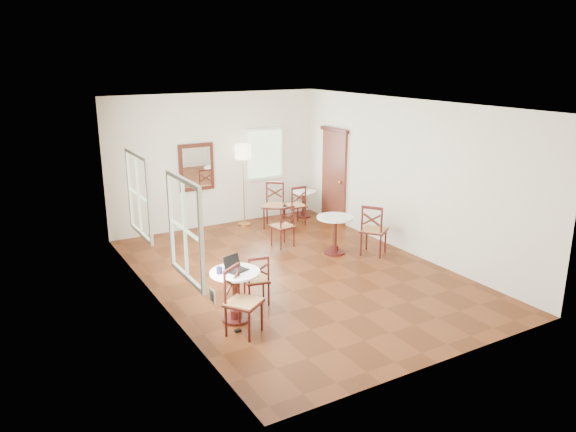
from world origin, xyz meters
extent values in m
plane|color=#5A270F|center=(0.00, 0.00, 0.00)|extent=(7.00, 7.00, 0.00)
cube|color=silver|center=(0.00, 3.50, 1.50)|extent=(5.00, 0.02, 3.00)
cube|color=silver|center=(0.00, -3.50, 1.50)|extent=(5.00, 0.02, 3.00)
cube|color=silver|center=(-2.50, 0.00, 1.50)|extent=(0.02, 7.00, 3.00)
cube|color=silver|center=(2.50, 0.00, 1.50)|extent=(0.02, 7.00, 3.00)
cube|color=white|center=(0.00, 0.00, 3.00)|extent=(5.00, 7.00, 0.02)
cube|color=brown|center=(2.46, 2.40, 1.05)|extent=(0.06, 0.90, 2.10)
cube|color=#461411|center=(2.44, 2.40, 2.15)|extent=(0.08, 1.02, 0.08)
sphere|color=#BF8C3F|center=(2.40, 2.08, 1.00)|extent=(0.07, 0.07, 0.07)
cube|color=#491D13|center=(-0.50, 3.46, 1.40)|extent=(0.80, 0.05, 1.05)
cube|color=white|center=(-0.50, 3.43, 1.40)|extent=(0.64, 0.02, 0.88)
cube|color=white|center=(-2.47, -2.10, 0.95)|extent=(0.02, 0.16, 0.16)
torus|color=red|center=(-2.46, -2.10, 0.95)|extent=(0.02, 0.12, 0.12)
cube|color=white|center=(-2.47, -1.20, 1.55)|extent=(0.06, 1.22, 1.42)
cube|color=white|center=(-2.47, 1.00, 1.55)|extent=(0.06, 1.22, 1.42)
cube|color=white|center=(1.20, 3.47, 1.55)|extent=(1.02, 0.06, 1.22)
cylinder|color=#461411|center=(-1.72, -1.12, 0.02)|extent=(0.42, 0.42, 0.04)
cylinder|color=#461411|center=(-1.72, -1.12, 0.10)|extent=(0.17, 0.17, 0.13)
cylinder|color=#491D13|center=(-1.72, -1.12, 0.42)|extent=(0.09, 0.09, 0.63)
cylinder|color=#461411|center=(-1.72, -1.12, 0.71)|extent=(0.15, 0.15, 0.06)
cylinder|color=white|center=(-1.72, -1.12, 0.76)|extent=(0.73, 0.73, 0.03)
cylinder|color=#461411|center=(1.19, 0.52, 0.02)|extent=(0.41, 0.41, 0.04)
cylinder|color=#461411|center=(1.19, 0.52, 0.10)|extent=(0.16, 0.16, 0.12)
cylinder|color=#491D13|center=(1.19, 0.52, 0.41)|extent=(0.09, 0.09, 0.61)
cylinder|color=#461411|center=(1.19, 0.52, 0.69)|extent=(0.14, 0.14, 0.06)
cylinder|color=white|center=(1.19, 0.52, 0.74)|extent=(0.71, 0.71, 0.03)
cylinder|color=#461411|center=(2.02, 3.02, 0.02)|extent=(0.34, 0.34, 0.03)
cylinder|color=#461411|center=(2.02, 3.02, 0.09)|extent=(0.14, 0.14, 0.10)
cylinder|color=#491D13|center=(2.02, 3.02, 0.34)|extent=(0.08, 0.08, 0.52)
cylinder|color=#461411|center=(2.02, 3.02, 0.59)|extent=(0.12, 0.12, 0.05)
cylinder|color=white|center=(2.02, 3.02, 0.62)|extent=(0.60, 0.60, 0.03)
cylinder|color=#461411|center=(-1.00, -0.62, 0.19)|extent=(0.03, 0.03, 0.39)
cylinder|color=#461411|center=(-1.06, -0.92, 0.19)|extent=(0.03, 0.03, 0.39)
cylinder|color=#461411|center=(-1.30, -0.55, 0.19)|extent=(0.03, 0.03, 0.39)
cylinder|color=#461411|center=(-1.36, -0.86, 0.19)|extent=(0.03, 0.03, 0.39)
cube|color=#461411|center=(-1.18, -0.74, 0.39)|extent=(0.45, 0.45, 0.03)
cube|color=#AD7546|center=(-1.18, -0.74, 0.40)|extent=(0.43, 0.43, 0.03)
cylinder|color=#461411|center=(-1.06, -0.92, 0.60)|extent=(0.03, 0.03, 0.43)
cylinder|color=#461411|center=(-1.36, -0.86, 0.60)|extent=(0.03, 0.03, 0.43)
cube|color=#461411|center=(-1.21, -0.89, 0.80)|extent=(0.33, 0.10, 0.04)
cube|color=#491D13|center=(-1.21, -0.89, 0.61)|extent=(0.28, 0.08, 0.19)
cube|color=#491D13|center=(-1.21, -0.89, 0.61)|extent=(0.28, 0.08, 0.19)
cylinder|color=#461411|center=(-1.84, -1.80, 0.23)|extent=(0.04, 0.04, 0.46)
cylinder|color=#461411|center=(-2.04, -1.50, 0.23)|extent=(0.04, 0.04, 0.46)
cylinder|color=#461411|center=(-1.53, -1.60, 0.23)|extent=(0.04, 0.04, 0.46)
cylinder|color=#461411|center=(-1.74, -1.29, 0.23)|extent=(0.04, 0.04, 0.46)
cube|color=#461411|center=(-1.79, -1.55, 0.46)|extent=(0.62, 0.62, 0.03)
cube|color=#AD7546|center=(-1.79, -1.55, 0.48)|extent=(0.59, 0.59, 0.04)
cylinder|color=#461411|center=(-2.04, -1.50, 0.71)|extent=(0.04, 0.04, 0.51)
cylinder|color=#461411|center=(-1.74, -1.29, 0.71)|extent=(0.04, 0.04, 0.51)
cube|color=#461411|center=(-1.89, -1.40, 0.95)|extent=(0.34, 0.25, 0.05)
cube|color=#491D13|center=(-1.89, -1.40, 0.72)|extent=(0.29, 0.21, 0.22)
cube|color=#491D13|center=(-1.89, -1.40, 0.72)|extent=(0.29, 0.21, 0.22)
cylinder|color=#461411|center=(0.67, 1.60, 0.21)|extent=(0.03, 0.03, 0.41)
cylinder|color=#461411|center=(0.71, 1.28, 0.21)|extent=(0.03, 0.03, 0.41)
cylinder|color=#461411|center=(0.34, 1.57, 0.21)|extent=(0.03, 0.03, 0.41)
cylinder|color=#461411|center=(0.38, 1.24, 0.21)|extent=(0.03, 0.03, 0.41)
cube|color=#461411|center=(0.53, 1.42, 0.42)|extent=(0.44, 0.44, 0.03)
cube|color=#AD7546|center=(0.53, 1.42, 0.43)|extent=(0.42, 0.42, 0.04)
cylinder|color=#461411|center=(0.71, 1.28, 0.64)|extent=(0.03, 0.03, 0.46)
cylinder|color=#461411|center=(0.38, 1.24, 0.64)|extent=(0.03, 0.03, 0.46)
cube|color=#461411|center=(0.55, 1.26, 0.85)|extent=(0.35, 0.07, 0.05)
cube|color=#491D13|center=(0.55, 1.26, 0.65)|extent=(0.30, 0.06, 0.20)
cube|color=#491D13|center=(0.55, 1.26, 0.65)|extent=(0.30, 0.06, 0.20)
cylinder|color=#461411|center=(2.10, 0.06, 0.24)|extent=(0.04, 0.04, 0.48)
cylinder|color=#461411|center=(1.78, -0.17, 0.24)|extent=(0.04, 0.04, 0.48)
cylinder|color=#461411|center=(1.87, 0.37, 0.24)|extent=(0.04, 0.04, 0.48)
cylinder|color=#461411|center=(1.56, 0.15, 0.24)|extent=(0.04, 0.04, 0.48)
cube|color=#461411|center=(1.83, 0.10, 0.49)|extent=(0.66, 0.66, 0.03)
cube|color=#AD7546|center=(1.83, 0.10, 0.50)|extent=(0.63, 0.63, 0.04)
cylinder|color=#461411|center=(1.78, -0.17, 0.75)|extent=(0.04, 0.04, 0.53)
cylinder|color=#461411|center=(1.56, 0.15, 0.75)|extent=(0.04, 0.04, 0.53)
cube|color=#461411|center=(1.67, -0.01, 0.99)|extent=(0.27, 0.35, 0.05)
cube|color=#491D13|center=(1.67, -0.01, 0.76)|extent=(0.22, 0.30, 0.24)
cube|color=#491D13|center=(1.67, -0.01, 0.76)|extent=(0.22, 0.30, 0.24)
cylinder|color=#461411|center=(1.70, 2.76, 0.22)|extent=(0.04, 0.04, 0.44)
cylinder|color=#461411|center=(1.69, 2.41, 0.22)|extent=(0.04, 0.04, 0.44)
cylinder|color=#461411|center=(1.35, 2.77, 0.22)|extent=(0.04, 0.04, 0.44)
cylinder|color=#461411|center=(1.34, 2.42, 0.22)|extent=(0.04, 0.04, 0.44)
cube|color=#461411|center=(1.52, 2.59, 0.44)|extent=(0.44, 0.44, 0.03)
cube|color=#AD7546|center=(1.52, 2.59, 0.46)|extent=(0.42, 0.42, 0.04)
cylinder|color=#461411|center=(1.69, 2.41, 0.68)|extent=(0.04, 0.04, 0.49)
cylinder|color=#461411|center=(1.34, 2.42, 0.68)|extent=(0.04, 0.04, 0.49)
cube|color=#461411|center=(1.52, 2.41, 0.91)|extent=(0.37, 0.04, 0.05)
cube|color=#491D13|center=(1.52, 2.41, 0.69)|extent=(0.32, 0.03, 0.22)
cube|color=#491D13|center=(1.52, 2.41, 0.69)|extent=(0.32, 0.03, 0.22)
cylinder|color=#461411|center=(0.75, 2.66, 0.24)|extent=(0.04, 0.04, 0.48)
cylinder|color=#461411|center=(0.98, 2.95, 0.24)|extent=(0.04, 0.04, 0.48)
cylinder|color=#461411|center=(1.04, 2.42, 0.24)|extent=(0.04, 0.04, 0.48)
cylinder|color=#461411|center=(1.28, 2.72, 0.24)|extent=(0.04, 0.04, 0.48)
cube|color=#461411|center=(1.01, 2.69, 0.48)|extent=(0.65, 0.65, 0.03)
cube|color=#AD7546|center=(1.01, 2.69, 0.50)|extent=(0.62, 0.62, 0.04)
cylinder|color=#461411|center=(0.98, 2.95, 0.74)|extent=(0.04, 0.04, 0.53)
cylinder|color=#461411|center=(1.28, 2.72, 0.74)|extent=(0.04, 0.04, 0.53)
cube|color=#461411|center=(1.13, 2.84, 0.98)|extent=(0.34, 0.28, 0.05)
cube|color=#491D13|center=(1.13, 2.84, 0.75)|extent=(0.28, 0.23, 0.23)
cube|color=#491D13|center=(1.13, 2.84, 0.75)|extent=(0.28, 0.23, 0.23)
cylinder|color=#BF8C3F|center=(0.49, 3.15, 0.02)|extent=(0.30, 0.30, 0.03)
cylinder|color=#BF8C3F|center=(0.49, 3.15, 0.85)|extent=(0.03, 0.03, 1.71)
cylinder|color=beige|center=(0.49, 3.15, 1.71)|extent=(0.36, 0.36, 0.32)
cube|color=black|center=(-1.68, -1.12, 0.78)|extent=(0.35, 0.30, 0.02)
cube|color=black|center=(-1.68, -1.12, 0.79)|extent=(0.27, 0.20, 0.00)
cube|color=black|center=(-1.72, -1.02, 0.89)|extent=(0.30, 0.16, 0.20)
cube|color=silver|center=(-1.72, -1.02, 0.89)|extent=(0.26, 0.13, 0.17)
ellipsoid|color=black|center=(-1.69, -1.14, 0.79)|extent=(0.11, 0.08, 0.04)
cylinder|color=black|center=(-1.94, -1.08, 0.82)|extent=(0.08, 0.08, 0.10)
torus|color=black|center=(-1.90, -1.08, 0.82)|extent=(0.07, 0.01, 0.07)
cylinder|color=white|center=(-1.73, -1.19, 0.83)|extent=(0.07, 0.07, 0.11)
cube|color=black|center=(-1.85, -1.46, 0.02)|extent=(0.09, 0.05, 0.04)
camera|label=1|loc=(-4.80, -7.94, 3.78)|focal=34.54mm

